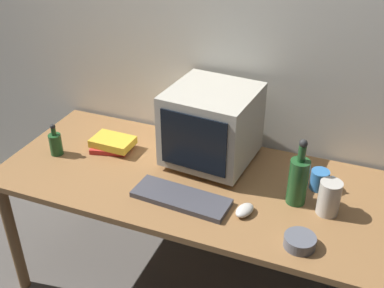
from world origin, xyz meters
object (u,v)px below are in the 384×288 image
Objects in this scene: keyboard at (181,198)px; book_stack at (112,144)px; bottle_tall at (298,179)px; crt_monitor at (212,126)px; bottle_short at (56,143)px; mug at (320,180)px; cd_spindle at (300,241)px; computer_mouse at (245,210)px; metal_canister at (329,198)px.

book_stack reaches higher than keyboard.
bottle_tall is at bearing -4.95° from book_stack.
bottle_short is at bearing -163.05° from crt_monitor.
bottle_short is 1.38× the size of mug.
mug reaches higher than book_stack.
book_stack is at bearing 175.05° from bottle_tall.
keyboard is 3.50× the size of cd_spindle.
crt_monitor is 1.37× the size of bottle_tall.
mug is (1.24, 0.19, -0.02)m from bottle_short.
computer_mouse is 0.39m from mug.
bottle_tall is at bearing 2.82° from bottle_short.
book_stack is at bearing 30.79° from bottle_short.
computer_mouse is 0.26m from cd_spindle.
metal_canister reaches higher than keyboard.
cd_spindle is at bearing -9.59° from bottle_short.
keyboard is 2.54× the size of bottle_short.
bottle_short is 1.38× the size of cd_spindle.
keyboard is at bearing -158.98° from bottle_tall.
computer_mouse is 0.45× the size of book_stack.
bottle_short is 1.25m from cd_spindle.
crt_monitor is 0.38m from keyboard.
cd_spindle is (0.52, -0.09, 0.01)m from keyboard.
metal_canister is at bearing -5.80° from book_stack.
keyboard is at bearing -9.29° from bottle_short.
book_stack is at bearing 178.56° from computer_mouse.
keyboard is at bearing -92.32° from crt_monitor.
bottle_tall is at bearing 58.35° from computer_mouse.
bottle_tall is (0.18, 0.16, 0.10)m from computer_mouse.
cd_spindle is at bearing -76.16° from bottle_tall.
computer_mouse is 0.79m from book_stack.
cd_spindle is 0.25m from metal_canister.
metal_canister reaches higher than book_stack.
keyboard is 3.50× the size of mug.
mug is at bearing 33.66° from keyboard.
cd_spindle is 0.80× the size of metal_canister.
computer_mouse is 0.83× the size of cd_spindle.
crt_monitor reaches higher than metal_canister.
computer_mouse is 0.60× the size of bottle_short.
cd_spindle is (0.24, -0.10, 0.00)m from computer_mouse.
book_stack is (0.23, 0.14, -0.03)m from bottle_short.
cd_spindle is (1.00, -0.35, -0.01)m from book_stack.
crt_monitor reaches higher than computer_mouse.
book_stack is (-0.76, 0.24, 0.01)m from computer_mouse.
book_stack is at bearing 156.03° from keyboard.
crt_monitor is at bearing 9.54° from book_stack.
keyboard is 0.72m from bottle_short.
computer_mouse is at bearing 156.63° from cd_spindle.
bottle_short reaches higher than keyboard.
bottle_short is 0.75× the size of book_stack.
cd_spindle is at bearing -19.11° from book_stack.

